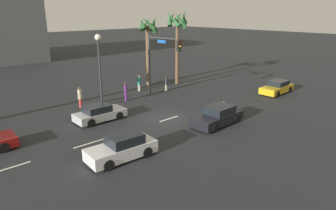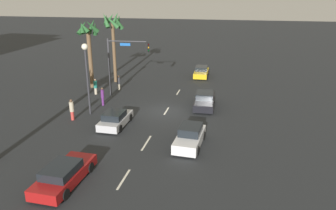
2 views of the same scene
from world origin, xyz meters
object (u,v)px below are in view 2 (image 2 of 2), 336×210
car_3 (115,119)px  pedestrian_0 (103,96)px  traffic_signal (122,58)px  car_0 (64,174)px  car_4 (190,137)px  palm_tree_2 (89,38)px  pedestrian_2 (72,109)px  car_1 (204,100)px  pedestrian_3 (95,86)px  car_2 (201,72)px  streetlamp (86,66)px  pedestrian_1 (119,82)px  palm_tree_1 (113,28)px

car_3 → pedestrian_0: (4.63, 3.08, 0.38)m
traffic_signal → car_0: bearing=-172.2°
car_4 → palm_tree_2: 19.26m
car_3 → car_4: car_4 is taller
car_0 → pedestrian_0: 13.79m
pedestrian_2 → car_4: bearing=-104.2°
car_1 → palm_tree_2: size_ratio=0.58×
car_4 → pedestrian_2: bearing=75.8°
traffic_signal → car_1: bearing=-101.0°
traffic_signal → pedestrian_3: (-0.13, 3.22, -3.23)m
car_4 → pedestrian_0: size_ratio=2.30×
car_2 → traffic_signal: traffic_signal is taller
car_0 → car_3: car_3 is taller
car_2 → streetlamp: 18.55m
car_0 → pedestrian_1: pedestrian_1 is taller
traffic_signal → streetlamp: bearing=168.7°
car_0 → traffic_signal: bearing=7.8°
car_0 → car_2: bearing=-10.4°
car_1 → car_2: 12.00m
car_3 → pedestrian_2: 4.21m
car_4 → palm_tree_1: size_ratio=0.50×
pedestrian_0 → palm_tree_1: (8.66, 1.98, 5.63)m
pedestrian_3 → palm_tree_1: 7.84m
car_3 → pedestrian_0: bearing=33.6°
palm_tree_2 → pedestrian_1: bearing=-95.4°
streetlamp → pedestrian_2: streetlamp is taller
streetlamp → pedestrian_0: size_ratio=3.53×
car_3 → pedestrian_3: (7.92, 5.32, 0.30)m
car_3 → pedestrian_3: bearing=33.9°
car_2 → pedestrian_0: pedestrian_0 is taller
car_2 → palm_tree_1: (-4.92, 10.20, 5.99)m
streetlamp → pedestrian_2: bearing=152.5°
pedestrian_0 → palm_tree_1: bearing=12.9°
traffic_signal → pedestrian_1: 4.11m
car_4 → pedestrian_3: size_ratio=2.45×
car_3 → pedestrian_0: size_ratio=2.20×
pedestrian_2 → car_3: bearing=-96.3°
pedestrian_2 → streetlamp: bearing=-27.5°
car_1 → car_3: bearing=133.0°
car_2 → pedestrian_2: (-17.76, 9.30, 0.38)m
pedestrian_0 → car_4: bearing=-125.4°
car_1 → pedestrian_3: bearing=82.5°
palm_tree_1 → car_0: bearing=-166.6°
pedestrian_0 → pedestrian_3: (3.28, 2.24, -0.08)m
car_0 → car_1: (15.08, -6.60, 0.05)m
traffic_signal → pedestrian_3: traffic_signal is taller
car_1 → pedestrian_1: bearing=69.6°
car_0 → streetlamp: streetlamp is taller
car_3 → pedestrian_2: (0.46, 4.16, 0.40)m
car_3 → pedestrian_1: bearing=18.8°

